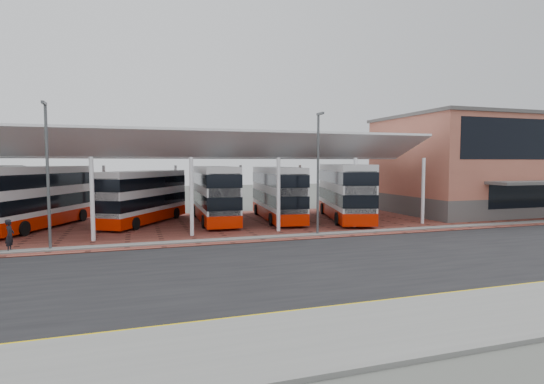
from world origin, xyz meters
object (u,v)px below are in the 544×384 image
at_px(bus_2, 144,197).
at_px(bus_4, 277,194).
at_px(pedestrian, 10,235).
at_px(bus_1, 39,197).
at_px(bus_3, 214,194).
at_px(terminal, 482,164).
at_px(bus_5, 344,192).

distance_m(bus_2, bus_4, 10.77).
bearing_deg(pedestrian, bus_2, -35.05).
bearing_deg(bus_1, pedestrian, -64.87).
xyz_separation_m(bus_2, bus_3, (5.42, -0.75, 0.17)).
height_order(terminal, bus_5, terminal).
distance_m(terminal, bus_4, 21.27).
xyz_separation_m(terminal, pedestrian, (-38.99, -7.37, -3.73)).
xyz_separation_m(terminal, bus_4, (-21.13, 0.31, -2.41)).
bearing_deg(terminal, bus_4, 179.16).
relative_size(bus_1, bus_5, 0.96).
height_order(bus_1, bus_3, bus_1).
bearing_deg(terminal, bus_2, 177.27).
height_order(bus_3, pedestrian, bus_3).
height_order(terminal, pedestrian, terminal).
distance_m(bus_2, pedestrian, 11.47).
height_order(terminal, bus_4, terminal).
bearing_deg(pedestrian, terminal, -75.52).
xyz_separation_m(terminal, bus_3, (-26.41, 0.76, -2.38)).
relative_size(bus_1, pedestrian, 6.36).
relative_size(bus_3, bus_4, 1.01).
xyz_separation_m(bus_1, bus_4, (18.05, -1.14, -0.06)).
height_order(bus_1, bus_4, bus_1).
bearing_deg(bus_1, terminal, 21.72).
distance_m(bus_3, pedestrian, 15.04).
bearing_deg(bus_4, terminal, 5.48).
relative_size(bus_1, bus_2, 1.13).
bearing_deg(bus_5, pedestrian, -149.49).
distance_m(terminal, bus_5, 15.91).
xyz_separation_m(bus_1, bus_5, (23.50, -2.73, 0.06)).
xyz_separation_m(bus_1, bus_2, (7.35, 0.07, -0.19)).
height_order(bus_2, pedestrian, bus_2).
bearing_deg(bus_5, bus_2, -173.98).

